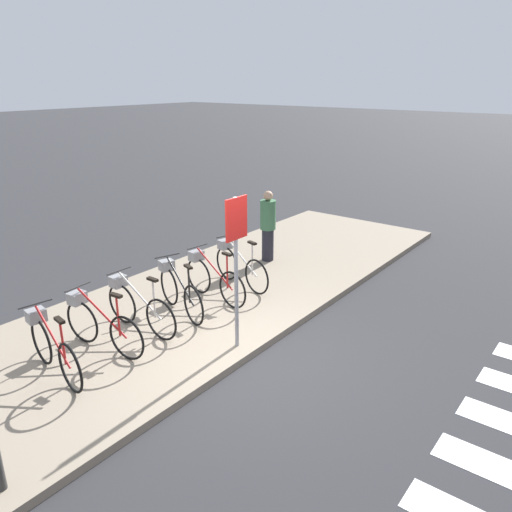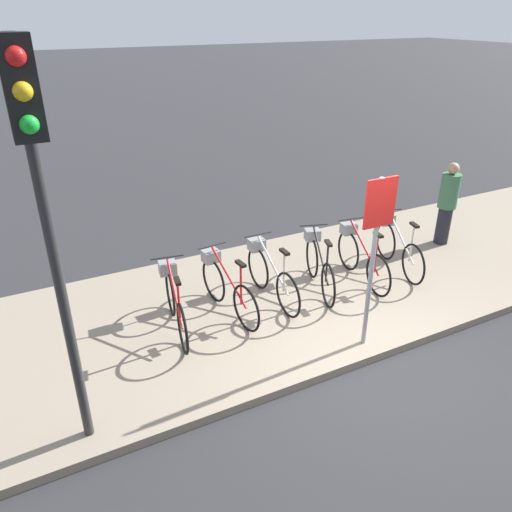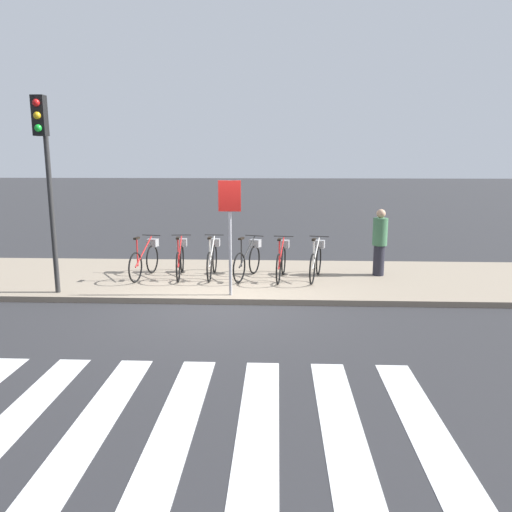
{
  "view_description": "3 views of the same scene",
  "coord_description": "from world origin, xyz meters",
  "px_view_note": "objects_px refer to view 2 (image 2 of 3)",
  "views": [
    {
      "loc": [
        -4.96,
        -4.01,
        3.96
      ],
      "look_at": [
        0.96,
        0.56,
        1.28
      ],
      "focal_mm": 35.0,
      "sensor_mm": 36.0,
      "label": 1
    },
    {
      "loc": [
        -3.65,
        -3.92,
        4.15
      ],
      "look_at": [
        -0.89,
        1.44,
        1.15
      ],
      "focal_mm": 35.0,
      "sensor_mm": 36.0,
      "label": 2
    },
    {
      "loc": [
        1.09,
        -9.42,
        2.86
      ],
      "look_at": [
        0.65,
        0.76,
        0.84
      ],
      "focal_mm": 35.0,
      "sensor_mm": 36.0,
      "label": 3
    }
  ],
  "objects_px": {
    "parked_bicycle_0": "(174,300)",
    "parked_bicycle_5": "(397,245)",
    "sign_post": "(376,236)",
    "parked_bicycle_3": "(318,263)",
    "traffic_light": "(40,184)",
    "parked_bicycle_2": "(269,272)",
    "parked_bicycle_1": "(226,285)",
    "pedestrian": "(447,202)",
    "parked_bicycle_4": "(360,255)"
  },
  "relations": [
    {
      "from": "parked_bicycle_0",
      "to": "parked_bicycle_5",
      "type": "xyz_separation_m",
      "value": [
        3.95,
        -0.0,
        0.0
      ]
    },
    {
      "from": "parked_bicycle_0",
      "to": "sign_post",
      "type": "xyz_separation_m",
      "value": [
        2.12,
        -1.5,
        1.13
      ]
    },
    {
      "from": "parked_bicycle_5",
      "to": "sign_post",
      "type": "height_order",
      "value": "sign_post"
    },
    {
      "from": "parked_bicycle_3",
      "to": "parked_bicycle_5",
      "type": "xyz_separation_m",
      "value": [
        1.56,
        -0.05,
        0.0
      ]
    },
    {
      "from": "parked_bicycle_3",
      "to": "traffic_light",
      "type": "bearing_deg",
      "value": -157.6
    },
    {
      "from": "parked_bicycle_0",
      "to": "traffic_light",
      "type": "relative_size",
      "value": 0.41
    },
    {
      "from": "parked_bicycle_2",
      "to": "parked_bicycle_5",
      "type": "xyz_separation_m",
      "value": [
        2.4,
        -0.11,
        0.0
      ]
    },
    {
      "from": "parked_bicycle_1",
      "to": "pedestrian",
      "type": "relative_size",
      "value": 1.03
    },
    {
      "from": "parked_bicycle_4",
      "to": "parked_bicycle_3",
      "type": "bearing_deg",
      "value": 174.27
    },
    {
      "from": "parked_bicycle_2",
      "to": "parked_bicycle_3",
      "type": "bearing_deg",
      "value": -4.32
    },
    {
      "from": "parked_bicycle_5",
      "to": "pedestrian",
      "type": "distance_m",
      "value": 1.59
    },
    {
      "from": "pedestrian",
      "to": "traffic_light",
      "type": "xyz_separation_m",
      "value": [
        -6.91,
        -1.93,
        1.96
      ]
    },
    {
      "from": "parked_bicycle_0",
      "to": "parked_bicycle_4",
      "type": "distance_m",
      "value": 3.16
    },
    {
      "from": "parked_bicycle_2",
      "to": "pedestrian",
      "type": "relative_size",
      "value": 1.04
    },
    {
      "from": "parked_bicycle_3",
      "to": "pedestrian",
      "type": "xyz_separation_m",
      "value": [
        3.05,
        0.34,
        0.38
      ]
    },
    {
      "from": "parked_bicycle_1",
      "to": "parked_bicycle_4",
      "type": "xyz_separation_m",
      "value": [
        2.35,
        -0.1,
        0.0
      ]
    },
    {
      "from": "parked_bicycle_1",
      "to": "pedestrian",
      "type": "xyz_separation_m",
      "value": [
        4.64,
        0.32,
        0.38
      ]
    },
    {
      "from": "parked_bicycle_2",
      "to": "parked_bicycle_3",
      "type": "relative_size",
      "value": 1.05
    },
    {
      "from": "parked_bicycle_2",
      "to": "pedestrian",
      "type": "distance_m",
      "value": 3.93
    },
    {
      "from": "parked_bicycle_0",
      "to": "pedestrian",
      "type": "height_order",
      "value": "pedestrian"
    },
    {
      "from": "parked_bicycle_2",
      "to": "parked_bicycle_4",
      "type": "xyz_separation_m",
      "value": [
        1.61,
        -0.14,
        0.0
      ]
    },
    {
      "from": "pedestrian",
      "to": "sign_post",
      "type": "height_order",
      "value": "sign_post"
    },
    {
      "from": "parked_bicycle_5",
      "to": "parked_bicycle_4",
      "type": "bearing_deg",
      "value": -178.0
    },
    {
      "from": "pedestrian",
      "to": "sign_post",
      "type": "distance_m",
      "value": 3.9
    },
    {
      "from": "parked_bicycle_0",
      "to": "parked_bicycle_3",
      "type": "bearing_deg",
      "value": 1.05
    },
    {
      "from": "parked_bicycle_0",
      "to": "sign_post",
      "type": "relative_size",
      "value": 0.7
    },
    {
      "from": "parked_bicycle_2",
      "to": "parked_bicycle_0",
      "type": "bearing_deg",
      "value": -176.02
    },
    {
      "from": "parked_bicycle_0",
      "to": "pedestrian",
      "type": "distance_m",
      "value": 5.47
    },
    {
      "from": "parked_bicycle_0",
      "to": "parked_bicycle_2",
      "type": "xyz_separation_m",
      "value": [
        1.55,
        0.11,
        0.0
      ]
    },
    {
      "from": "parked_bicycle_0",
      "to": "sign_post",
      "type": "distance_m",
      "value": 2.83
    },
    {
      "from": "traffic_light",
      "to": "sign_post",
      "type": "relative_size",
      "value": 1.69
    },
    {
      "from": "parked_bicycle_2",
      "to": "pedestrian",
      "type": "xyz_separation_m",
      "value": [
        3.9,
        0.28,
        0.38
      ]
    },
    {
      "from": "parked_bicycle_3",
      "to": "traffic_light",
      "type": "xyz_separation_m",
      "value": [
        -3.86,
        -1.59,
        2.34
      ]
    },
    {
      "from": "parked_bicycle_2",
      "to": "pedestrian",
      "type": "bearing_deg",
      "value": 4.06
    },
    {
      "from": "parked_bicycle_2",
      "to": "parked_bicycle_4",
      "type": "height_order",
      "value": "same"
    },
    {
      "from": "parked_bicycle_1",
      "to": "pedestrian",
      "type": "height_order",
      "value": "pedestrian"
    },
    {
      "from": "pedestrian",
      "to": "parked_bicycle_3",
      "type": "bearing_deg",
      "value": -173.63
    },
    {
      "from": "parked_bicycle_0",
      "to": "parked_bicycle_5",
      "type": "relative_size",
      "value": 1.01
    },
    {
      "from": "parked_bicycle_4",
      "to": "traffic_light",
      "type": "bearing_deg",
      "value": -161.85
    },
    {
      "from": "parked_bicycle_2",
      "to": "parked_bicycle_5",
      "type": "height_order",
      "value": "same"
    },
    {
      "from": "parked_bicycle_0",
      "to": "parked_bicycle_1",
      "type": "xyz_separation_m",
      "value": [
        0.8,
        0.06,
        0.0
      ]
    },
    {
      "from": "parked_bicycle_0",
      "to": "sign_post",
      "type": "height_order",
      "value": "sign_post"
    },
    {
      "from": "parked_bicycle_3",
      "to": "parked_bicycle_4",
      "type": "height_order",
      "value": "same"
    },
    {
      "from": "parked_bicycle_1",
      "to": "pedestrian",
      "type": "distance_m",
      "value": 4.67
    },
    {
      "from": "traffic_light",
      "to": "pedestrian",
      "type": "bearing_deg",
      "value": 15.62
    },
    {
      "from": "parked_bicycle_5",
      "to": "parked_bicycle_2",
      "type": "bearing_deg",
      "value": 177.32
    },
    {
      "from": "parked_bicycle_1",
      "to": "parked_bicycle_2",
      "type": "relative_size",
      "value": 1.0
    },
    {
      "from": "pedestrian",
      "to": "sign_post",
      "type": "xyz_separation_m",
      "value": [
        -3.33,
        -1.89,
        0.75
      ]
    },
    {
      "from": "parked_bicycle_1",
      "to": "parked_bicycle_4",
      "type": "height_order",
      "value": "same"
    },
    {
      "from": "sign_post",
      "to": "parked_bicycle_4",
      "type": "bearing_deg",
      "value": 54.79
    }
  ]
}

